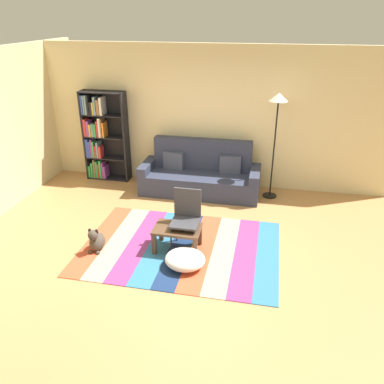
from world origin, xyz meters
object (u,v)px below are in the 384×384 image
bookshelf (101,136)px  pouf (185,259)px  tv_remote (184,228)px  standing_lamp (277,112)px  couch (200,176)px  coffee_table (177,232)px  folding_chair (186,214)px  dog (96,241)px

bookshelf → pouf: (2.37, -2.76, -0.78)m
bookshelf → tv_remote: size_ratio=12.11×
standing_lamp → tv_remote: 2.75m
couch → coffee_table: (0.04, -2.07, -0.04)m
bookshelf → coffee_table: size_ratio=2.67×
coffee_table → pouf: (0.20, -0.41, -0.17)m
pouf → folding_chair: (-0.10, 0.55, 0.41)m
tv_remote → coffee_table: bearing=178.2°
dog → pouf: bearing=-6.4°
couch → standing_lamp: size_ratio=1.16×
bookshelf → coffee_table: (2.16, -2.35, -0.61)m
couch → pouf: size_ratio=4.05×
couch → tv_remote: (0.15, -2.08, 0.04)m
dog → standing_lamp: (2.46, 2.39, 1.47)m
coffee_table → dog: (-1.16, -0.26, -0.14)m
folding_chair → pouf: bearing=-19.8°
folding_chair → dog: bearing=-103.0°
standing_lamp → tv_remote: bearing=-119.0°
coffee_table → dog: size_ratio=1.71×
bookshelf → pouf: 3.72m
dog → folding_chair: (1.27, 0.39, 0.37)m
dog → folding_chair: folding_chair is taller
couch → coffee_table: couch is taller
coffee_table → tv_remote: bearing=-6.3°
tv_remote → standing_lamp: bearing=65.5°
couch → tv_remote: couch is taller
tv_remote → folding_chair: bearing=95.3°
standing_lamp → pouf: bearing=-113.2°
dog → coffee_table: bearing=12.5°
tv_remote → bookshelf: bearing=138.3°
pouf → tv_remote: bearing=103.8°
bookshelf → folding_chair: 3.19m
bookshelf → dog: size_ratio=4.57×
couch → coffee_table: bearing=-88.8°
dog → tv_remote: bearing=11.0°
tv_remote → couch: bearing=98.6°
couch → folding_chair: bearing=-85.6°
bookshelf → tv_remote: (2.27, -2.36, -0.53)m
pouf → folding_chair: bearing=100.4°
couch → bookshelf: bookshelf is taller
coffee_table → folding_chair: size_ratio=0.76×
standing_lamp → bookshelf: bearing=176.4°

